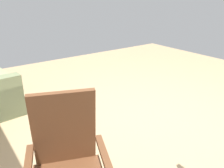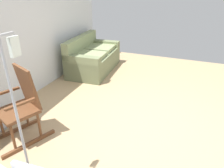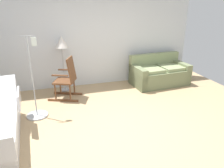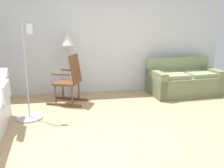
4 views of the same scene
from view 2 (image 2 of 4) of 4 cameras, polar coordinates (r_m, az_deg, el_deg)
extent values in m
plane|color=tan|center=(3.33, 10.41, -12.38)|extent=(7.27, 7.27, 0.00)
cube|color=silver|center=(3.98, -26.65, 13.20)|extent=(6.02, 0.10, 2.70)
cube|color=#737D57|center=(5.38, -4.72, 5.93)|extent=(1.66, 0.96, 0.45)
cube|color=gray|center=(4.96, -6.02, 7.39)|extent=(0.72, 0.69, 0.10)
cube|color=gray|center=(5.61, -2.99, 9.66)|extent=(0.72, 0.69, 0.10)
cube|color=gray|center=(5.39, -8.34, 10.53)|extent=(1.61, 0.27, 0.40)
cube|color=#737D57|center=(4.74, -8.01, 4.00)|extent=(0.24, 0.86, 0.60)
cube|color=#737D57|center=(5.98, -2.14, 8.80)|extent=(0.24, 0.86, 0.60)
cube|color=brown|center=(3.57, -24.27, -11.13)|extent=(0.72, 0.32, 0.05)
cube|color=brown|center=(3.24, -21.13, -14.64)|extent=(0.72, 0.32, 0.05)
cylinder|color=brown|center=(3.08, -25.10, -12.50)|extent=(0.04, 0.04, 0.40)
cylinder|color=brown|center=(3.39, -27.63, -9.35)|extent=(0.04, 0.04, 0.40)
cylinder|color=brown|center=(3.18, -19.00, -9.99)|extent=(0.04, 0.04, 0.40)
cylinder|color=brown|center=(3.48, -22.02, -7.20)|extent=(0.04, 0.04, 0.40)
cube|color=brown|center=(3.17, -24.08, -6.72)|extent=(0.61, 0.62, 0.04)
cube|color=brown|center=(3.10, -21.73, -0.71)|extent=(0.27, 0.45, 0.60)
cube|color=brown|center=(2.87, -23.37, -4.96)|extent=(0.37, 0.19, 0.03)
cube|color=brown|center=(3.26, -26.70, -1.93)|extent=(0.37, 0.19, 0.03)
cylinder|color=#B2B5BA|center=(2.09, -23.43, -10.96)|extent=(0.02, 0.02, 1.65)
cube|color=white|center=(1.87, -24.73, 9.09)|extent=(0.09, 0.04, 0.16)
camera|label=1|loc=(2.69, -53.62, 6.81)|focal=37.58mm
camera|label=3|loc=(3.33, 87.67, 5.52)|focal=34.28mm
camera|label=4|loc=(3.45, 77.32, -0.78)|focal=38.46mm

